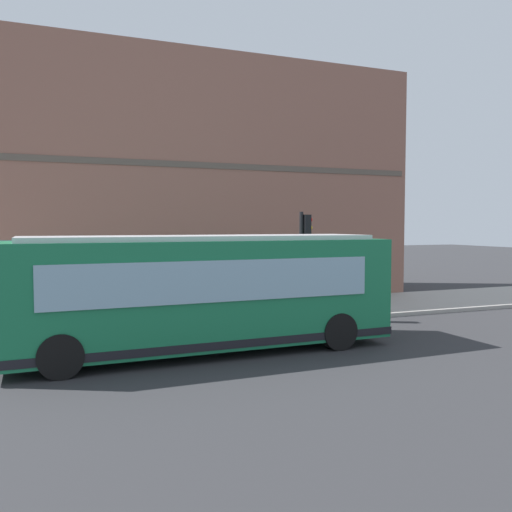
# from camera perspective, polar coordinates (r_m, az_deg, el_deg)

# --- Properties ---
(ground) EXTENTS (120.00, 120.00, 0.00)m
(ground) POSITION_cam_1_polar(r_m,az_deg,el_deg) (14.76, 0.39, -9.74)
(ground) COLOR #2D2D30
(sidewalk_curb) EXTENTS (4.89, 40.00, 0.15)m
(sidewalk_curb) POSITION_cam_1_polar(r_m,az_deg,el_deg) (19.43, -5.18, -6.36)
(sidewalk_curb) COLOR #9E9991
(sidewalk_curb) RESTS_ON ground
(building_corner) EXTENTS (6.39, 20.77, 10.46)m
(building_corner) POSITION_cam_1_polar(r_m,az_deg,el_deg) (24.66, -8.92, 7.66)
(building_corner) COLOR #8C5B4C
(building_corner) RESTS_ON ground
(city_bus_nearside) EXTENTS (2.77, 10.09, 3.07)m
(city_bus_nearside) POSITION_cam_1_polar(r_m,az_deg,el_deg) (13.97, -5.68, -4.02)
(city_bus_nearside) COLOR #197247
(city_bus_nearside) RESTS_ON ground
(traffic_light_near_corner) EXTENTS (0.32, 0.49, 3.65)m
(traffic_light_near_corner) POSITION_cam_1_polar(r_m,az_deg,el_deg) (18.44, 5.23, 1.32)
(traffic_light_near_corner) COLOR black
(traffic_light_near_corner) RESTS_ON sidewalk_curb
(fire_hydrant) EXTENTS (0.35, 0.35, 0.74)m
(fire_hydrant) POSITION_cam_1_polar(r_m,az_deg,el_deg) (20.97, -3.46, -4.42)
(fire_hydrant) COLOR red
(fire_hydrant) RESTS_ON sidewalk_curb
(pedestrian_by_light_pole) EXTENTS (0.32, 0.32, 1.72)m
(pedestrian_by_light_pole) POSITION_cam_1_polar(r_m,az_deg,el_deg) (20.63, -1.22, -2.79)
(pedestrian_by_light_pole) COLOR #8C3F8C
(pedestrian_by_light_pole) RESTS_ON sidewalk_curb
(pedestrian_near_hydrant) EXTENTS (0.32, 0.32, 1.72)m
(pedestrian_near_hydrant) POSITION_cam_1_polar(r_m,az_deg,el_deg) (17.76, -21.27, -4.01)
(pedestrian_near_hydrant) COLOR #3359A5
(pedestrian_near_hydrant) RESTS_ON sidewalk_curb
(pedestrian_walking_along_curb) EXTENTS (0.32, 0.32, 1.66)m
(pedestrian_walking_along_curb) POSITION_cam_1_polar(r_m,az_deg,el_deg) (18.16, -17.10, -3.88)
(pedestrian_walking_along_curb) COLOR #B23338
(pedestrian_walking_along_curb) RESTS_ON sidewalk_curb
(newspaper_vending_box) EXTENTS (0.44, 0.43, 0.90)m
(newspaper_vending_box) POSITION_cam_1_polar(r_m,az_deg,el_deg) (21.60, 2.91, -3.95)
(newspaper_vending_box) COLOR #BF3F19
(newspaper_vending_box) RESTS_ON sidewalk_curb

